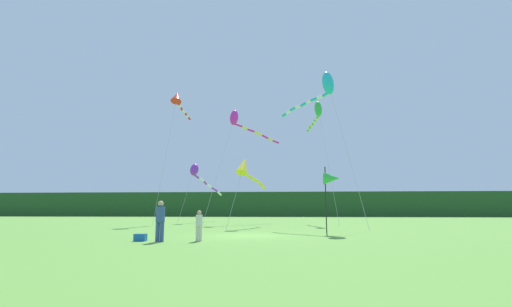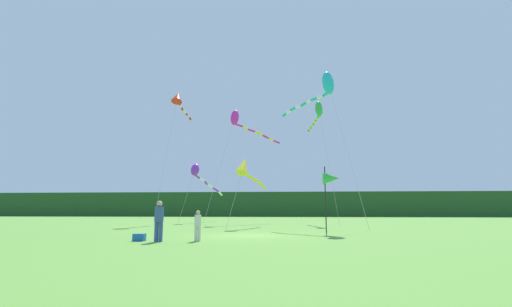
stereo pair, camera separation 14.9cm
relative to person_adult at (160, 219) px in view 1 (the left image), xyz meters
name	(u,v)px [view 1 (the left image)]	position (x,y,z in m)	size (l,w,h in m)	color
ground_plane	(247,236)	(3.18, 3.82, -0.93)	(120.00, 120.00, 0.00)	#5B9338
distant_treeline	(274,204)	(3.18, 48.82, 1.17)	(108.00, 2.14, 4.20)	#234C23
person_adult	(160,219)	(0.00, 0.00, 0.00)	(0.37, 0.37, 1.67)	#334C8C
person_child	(199,224)	(1.53, 0.45, -0.22)	(0.28, 0.28, 1.27)	silver
cooler_box	(140,237)	(-0.93, 0.30, -0.78)	(0.48, 0.32, 0.30)	#1959B2
banner_flag_pole	(331,179)	(7.77, 5.97, 2.08)	(0.90, 0.70, 3.71)	black
kite_purple	(198,174)	(-3.49, 20.82, 3.82)	(2.24, 9.68, 5.81)	#B2B2B2
kite_red	(178,99)	(-4.98, 18.01, 10.76)	(1.07, 8.27, 12.49)	#B2B2B2
kite_yellow	(245,168)	(2.34, 10.87, 3.29)	(2.22, 6.13, 5.14)	#B2B2B2
kite_magenta	(239,121)	(0.70, 20.12, 8.98)	(6.65, 7.24, 11.03)	#B2B2B2
kite_green	(317,112)	(8.34, 19.59, 9.66)	(2.03, 7.36, 11.63)	#B2B2B2
kite_cyan	(325,86)	(8.04, 10.31, 9.02)	(5.38, 4.40, 11.03)	#B2B2B2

